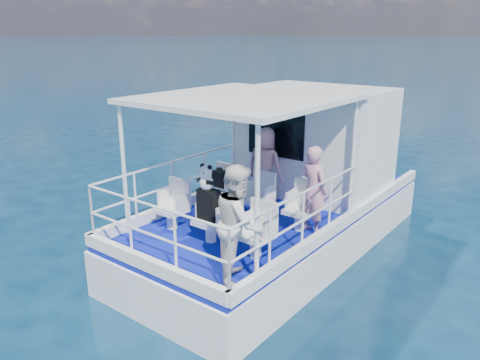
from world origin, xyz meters
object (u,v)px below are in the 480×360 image
(passenger_stbd_aft, at_px, (239,223))
(passenger_port_fwd, at_px, (265,166))
(backpack_center, at_px, (208,205))
(panda, at_px, (206,177))

(passenger_stbd_aft, bearing_deg, passenger_port_fwd, -7.85)
(backpack_center, height_order, panda, panda)
(passenger_port_fwd, relative_size, passenger_stbd_aft, 0.94)
(passenger_port_fwd, relative_size, panda, 3.73)
(passenger_stbd_aft, bearing_deg, panda, 25.31)
(passenger_port_fwd, xyz_separation_m, panda, (0.33, -2.08, 0.34))
(passenger_port_fwd, height_order, backpack_center, passenger_port_fwd)
(backpack_center, relative_size, panda, 1.26)
(passenger_port_fwd, bearing_deg, panda, 95.32)
(backpack_center, bearing_deg, passenger_stbd_aft, -29.66)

